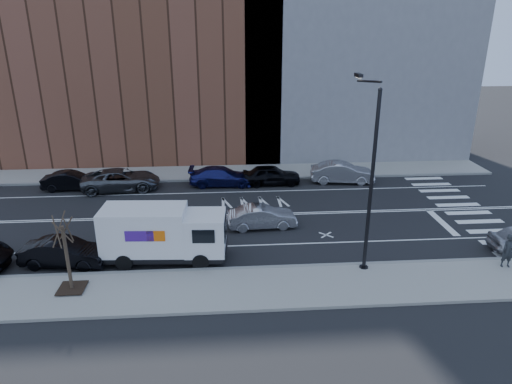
{
  "coord_description": "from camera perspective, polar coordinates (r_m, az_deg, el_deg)",
  "views": [
    {
      "loc": [
        0.14,
        -27.08,
        11.7
      ],
      "look_at": [
        2.15,
        0.46,
        1.4
      ],
      "focal_mm": 32.0,
      "sensor_mm": 36.0,
      "label": 1
    }
  ],
  "objects": [
    {
      "name": "fedex_van",
      "position": [
        23.98,
        -11.57,
        -5.07
      ],
      "size": [
        6.51,
        2.57,
        2.92
      ],
      "rotation": [
        0.0,
        0.0,
        -0.06
      ],
      "color": "black",
      "rests_on": "ground"
    },
    {
      "name": "far_parked_c",
      "position": [
        35.15,
        -16.53,
        1.49
      ],
      "size": [
        5.88,
        3.21,
        1.56
      ],
      "primitive_type": "imported",
      "rotation": [
        0.0,
        0.0,
        1.68
      ],
      "color": "#4E5055",
      "rests_on": "ground"
    },
    {
      "name": "road_markings",
      "position": [
        29.5,
        -4.1,
        -2.96
      ],
      "size": [
        40.0,
        8.6,
        0.01
      ],
      "primitive_type": null,
      "color": "white",
      "rests_on": "ground"
    },
    {
      "name": "crosswalk",
      "position": [
        33.49,
        24.44,
        -1.91
      ],
      "size": [
        3.0,
        14.0,
        0.01
      ],
      "primitive_type": null,
      "color": "white",
      "rests_on": "ground"
    },
    {
      "name": "bldg_brick",
      "position": [
        43.45,
        -15.83,
        18.81
      ],
      "size": [
        26.0,
        10.0,
        22.0
      ],
      "primitive_type": "cube",
      "color": "brown",
      "rests_on": "ground"
    },
    {
      "name": "pedestrian",
      "position": [
        26.09,
        29.01,
        -6.45
      ],
      "size": [
        0.67,
        0.47,
        1.75
      ],
      "primitive_type": "imported",
      "rotation": [
        0.0,
        0.0,
        -0.08
      ],
      "color": "#24272A",
      "rests_on": "sidewalk_near"
    },
    {
      "name": "far_parked_f",
      "position": [
        35.91,
        10.72,
        2.41
      ],
      "size": [
        5.0,
        2.27,
        1.59
      ],
      "primitive_type": "imported",
      "rotation": [
        0.0,
        0.0,
        1.45
      ],
      "color": "#A5A5AA",
      "rests_on": "ground"
    },
    {
      "name": "far_parked_e",
      "position": [
        34.87,
        1.94,
        2.14
      ],
      "size": [
        4.42,
        1.8,
        1.5
      ],
      "primitive_type": "imported",
      "rotation": [
        0.0,
        0.0,
        1.58
      ],
      "color": "black",
      "rests_on": "ground"
    },
    {
      "name": "far_parked_b",
      "position": [
        36.46,
        -22.08,
        1.32
      ],
      "size": [
        4.17,
        1.52,
        1.37
      ],
      "primitive_type": "imported",
      "rotation": [
        0.0,
        0.0,
        1.59
      ],
      "color": "black",
      "rests_on": "ground"
    },
    {
      "name": "curb_far",
      "position": [
        36.0,
        -4.17,
        1.58
      ],
      "size": [
        44.0,
        0.25,
        0.17
      ],
      "primitive_type": "cube",
      "color": "gray",
      "rests_on": "ground"
    },
    {
      "name": "driving_sedan",
      "position": [
        27.54,
        0.76,
        -3.13
      ],
      "size": [
        4.22,
        1.72,
        1.36
      ],
      "primitive_type": "imported",
      "rotation": [
        0.0,
        0.0,
        1.64
      ],
      "color": "#ADACB1",
      "rests_on": "ground"
    },
    {
      "name": "street_tree",
      "position": [
        22.47,
        -22.42,
        -8.37
      ],
      "size": [
        1.2,
        1.2,
        3.75
      ],
      "color": "black",
      "rests_on": "ground"
    },
    {
      "name": "bldg_concrete",
      "position": [
        44.32,
        12.23,
        21.71
      ],
      "size": [
        20.0,
        10.0,
        26.0
      ],
      "primitive_type": "cube",
      "color": "slate",
      "rests_on": "ground"
    },
    {
      "name": "sidewalk_far",
      "position": [
        37.72,
        -4.18,
        2.45
      ],
      "size": [
        44.0,
        3.6,
        0.15
      ],
      "primitive_type": "cube",
      "color": "gray",
      "rests_on": "ground"
    },
    {
      "name": "curb_near",
      "position": [
        23.2,
        -4.01,
        -9.64
      ],
      "size": [
        44.0,
        0.25,
        0.17
      ],
      "primitive_type": "cube",
      "color": "gray",
      "rests_on": "ground"
    },
    {
      "name": "streetlight",
      "position": [
        22.31,
        13.96,
        2.57
      ],
      "size": [
        0.44,
        4.02,
        9.34
      ],
      "color": "black",
      "rests_on": "ground"
    },
    {
      "name": "sidewalk_near",
      "position": [
        21.66,
        -3.97,
        -12.05
      ],
      "size": [
        44.0,
        3.6,
        0.15
      ],
      "primitive_type": "cube",
      "color": "gray",
      "rests_on": "ground"
    },
    {
      "name": "ground",
      "position": [
        29.5,
        -4.1,
        -2.97
      ],
      "size": [
        120.0,
        120.0,
        0.0
      ],
      "primitive_type": "plane",
      "color": "black",
      "rests_on": "ground"
    },
    {
      "name": "far_parked_d",
      "position": [
        34.78,
        -4.34,
        1.97
      ],
      "size": [
        4.97,
        2.2,
        1.42
      ],
      "primitive_type": "imported",
      "rotation": [
        0.0,
        0.0,
        1.53
      ],
      "color": "navy",
      "rests_on": "ground"
    },
    {
      "name": "near_parked_rear_a",
      "position": [
        25.33,
        -22.84,
        -6.99
      ],
      "size": [
        4.46,
        2.0,
        1.42
      ],
      "primitive_type": "imported",
      "rotation": [
        0.0,
        0.0,
        1.45
      ],
      "color": "black",
      "rests_on": "ground"
    }
  ]
}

